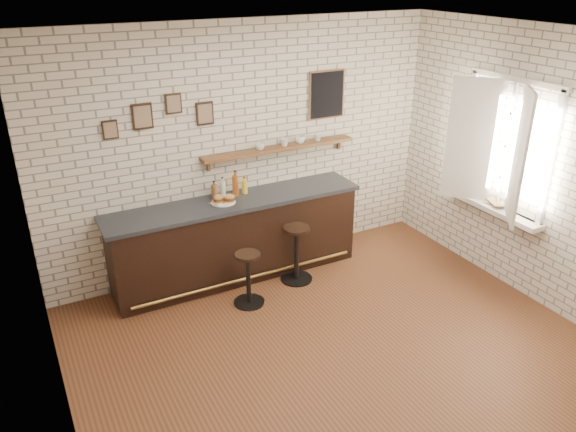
# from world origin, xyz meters

# --- Properties ---
(ground) EXTENTS (5.00, 5.00, 0.00)m
(ground) POSITION_xyz_m (0.00, 0.00, 0.00)
(ground) COLOR brown
(ground) RESTS_ON ground
(bar_counter) EXTENTS (3.10, 0.65, 1.01)m
(bar_counter) POSITION_xyz_m (-0.29, 1.70, 0.51)
(bar_counter) COLOR black
(bar_counter) RESTS_ON ground
(sandwich_plate) EXTENTS (0.28, 0.28, 0.01)m
(sandwich_plate) POSITION_xyz_m (-0.44, 1.69, 1.02)
(sandwich_plate) COLOR white
(sandwich_plate) RESTS_ON bar_counter
(ciabatta_sandwich) EXTENTS (0.28, 0.20, 0.08)m
(ciabatta_sandwich) POSITION_xyz_m (-0.43, 1.69, 1.06)
(ciabatta_sandwich) COLOR tan
(ciabatta_sandwich) RESTS_ON sandwich_plate
(potato_chips) EXTENTS (0.27, 0.18, 0.00)m
(potato_chips) POSITION_xyz_m (-0.46, 1.69, 1.02)
(potato_chips) COLOR gold
(potato_chips) RESTS_ON sandwich_plate
(bitters_bottle_brown) EXTENTS (0.07, 0.07, 0.23)m
(bitters_bottle_brown) POSITION_xyz_m (-0.49, 1.83, 1.10)
(bitters_bottle_brown) COLOR brown
(bitters_bottle_brown) RESTS_ON bar_counter
(bitters_bottle_white) EXTENTS (0.07, 0.07, 0.25)m
(bitters_bottle_white) POSITION_xyz_m (-0.39, 1.83, 1.11)
(bitters_bottle_white) COLOR beige
(bitters_bottle_white) RESTS_ON bar_counter
(bitters_bottle_amber) EXTENTS (0.07, 0.07, 0.31)m
(bitters_bottle_amber) POSITION_xyz_m (-0.23, 1.83, 1.14)
(bitters_bottle_amber) COLOR #934817
(bitters_bottle_amber) RESTS_ON bar_counter
(condiment_bottle_yellow) EXTENTS (0.07, 0.07, 0.21)m
(condiment_bottle_yellow) POSITION_xyz_m (-0.11, 1.83, 1.10)
(condiment_bottle_yellow) COLOR yellow
(condiment_bottle_yellow) RESTS_ON bar_counter
(bar_stool_left) EXTENTS (0.35, 0.35, 0.64)m
(bar_stool_left) POSITION_xyz_m (-0.43, 1.06, 0.34)
(bar_stool_left) COLOR black
(bar_stool_left) RESTS_ON ground
(bar_stool_right) EXTENTS (0.39, 0.39, 0.71)m
(bar_stool_right) POSITION_xyz_m (0.30, 1.27, 0.38)
(bar_stool_right) COLOR black
(bar_stool_right) RESTS_ON ground
(wall_shelf) EXTENTS (2.00, 0.18, 0.18)m
(wall_shelf) POSITION_xyz_m (0.40, 1.90, 1.48)
(wall_shelf) COLOR brown
(wall_shelf) RESTS_ON ground
(shelf_cup_a) EXTENTS (0.12, 0.12, 0.09)m
(shelf_cup_a) POSITION_xyz_m (0.14, 1.90, 1.54)
(shelf_cup_a) COLOR white
(shelf_cup_a) RESTS_ON wall_shelf
(shelf_cup_b) EXTENTS (0.14, 0.14, 0.10)m
(shelf_cup_b) POSITION_xyz_m (0.47, 1.90, 1.55)
(shelf_cup_b) COLOR white
(shelf_cup_b) RESTS_ON wall_shelf
(shelf_cup_c) EXTENTS (0.17, 0.17, 0.10)m
(shelf_cup_c) POSITION_xyz_m (0.68, 1.90, 1.55)
(shelf_cup_c) COLOR white
(shelf_cup_c) RESTS_ON wall_shelf
(shelf_cup_d) EXTENTS (0.12, 0.12, 0.09)m
(shelf_cup_d) POSITION_xyz_m (0.94, 1.90, 1.54)
(shelf_cup_d) COLOR white
(shelf_cup_d) RESTS_ON wall_shelf
(back_wall_decor) EXTENTS (2.96, 0.02, 0.56)m
(back_wall_decor) POSITION_xyz_m (0.23, 1.98, 2.05)
(back_wall_decor) COLOR black
(back_wall_decor) RESTS_ON ground
(window_sill) EXTENTS (0.20, 1.35, 0.06)m
(window_sill) POSITION_xyz_m (2.40, 0.30, 0.90)
(window_sill) COLOR white
(window_sill) RESTS_ON ground
(casement_window) EXTENTS (0.40, 1.30, 1.56)m
(casement_window) POSITION_xyz_m (2.36, 0.30, 1.65)
(casement_window) COLOR white
(casement_window) RESTS_ON ground
(book_lower) EXTENTS (0.21, 0.26, 0.02)m
(book_lower) POSITION_xyz_m (2.38, 0.30, 0.94)
(book_lower) COLOR tan
(book_lower) RESTS_ON window_sill
(book_upper) EXTENTS (0.26, 0.30, 0.02)m
(book_upper) POSITION_xyz_m (2.38, 0.32, 0.96)
(book_upper) COLOR tan
(book_upper) RESTS_ON book_lower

